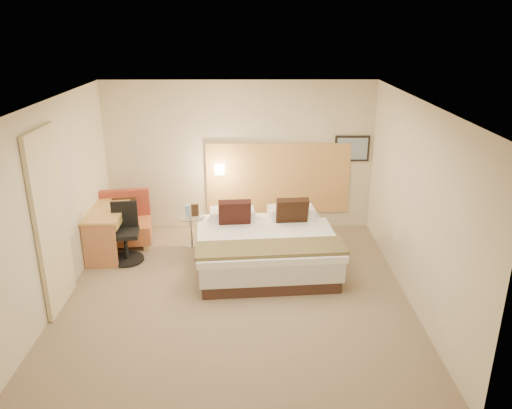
{
  "coord_description": "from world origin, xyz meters",
  "views": [
    {
      "loc": [
        0.23,
        -6.2,
        3.65
      ],
      "look_at": [
        0.29,
        0.77,
        1.07
      ],
      "focal_mm": 35.0,
      "sensor_mm": 36.0,
      "label": 1
    }
  ],
  "objects_px": {
    "bed": "(265,246)",
    "side_table": "(191,229)",
    "lounge_chair": "(126,224)",
    "desk_chair": "(126,238)",
    "desk": "(109,218)"
  },
  "relations": [
    {
      "from": "bed",
      "to": "side_table",
      "type": "distance_m",
      "value": 1.47
    },
    {
      "from": "side_table",
      "to": "desk_chair",
      "type": "xyz_separation_m",
      "value": [
        -0.98,
        -0.58,
        0.09
      ]
    },
    {
      "from": "lounge_chair",
      "to": "side_table",
      "type": "relative_size",
      "value": 1.72
    },
    {
      "from": "side_table",
      "to": "desk_chair",
      "type": "distance_m",
      "value": 1.14
    },
    {
      "from": "side_table",
      "to": "desk_chair",
      "type": "relative_size",
      "value": 0.59
    },
    {
      "from": "desk",
      "to": "lounge_chair",
      "type": "bearing_deg",
      "value": 66.9
    },
    {
      "from": "lounge_chair",
      "to": "side_table",
      "type": "xyz_separation_m",
      "value": [
        1.14,
        -0.09,
        -0.06
      ]
    },
    {
      "from": "lounge_chair",
      "to": "desk",
      "type": "relative_size",
      "value": 0.77
    },
    {
      "from": "bed",
      "to": "desk_chair",
      "type": "bearing_deg",
      "value": 175.0
    },
    {
      "from": "bed",
      "to": "lounge_chair",
      "type": "xyz_separation_m",
      "value": [
        -2.39,
        0.86,
        0.02
      ]
    },
    {
      "from": "bed",
      "to": "desk_chair",
      "type": "distance_m",
      "value": 2.24
    },
    {
      "from": "bed",
      "to": "lounge_chair",
      "type": "distance_m",
      "value": 2.54
    },
    {
      "from": "lounge_chair",
      "to": "desk_chair",
      "type": "distance_m",
      "value": 0.68
    },
    {
      "from": "bed",
      "to": "lounge_chair",
      "type": "relative_size",
      "value": 2.34
    },
    {
      "from": "bed",
      "to": "side_table",
      "type": "bearing_deg",
      "value": 148.38
    }
  ]
}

